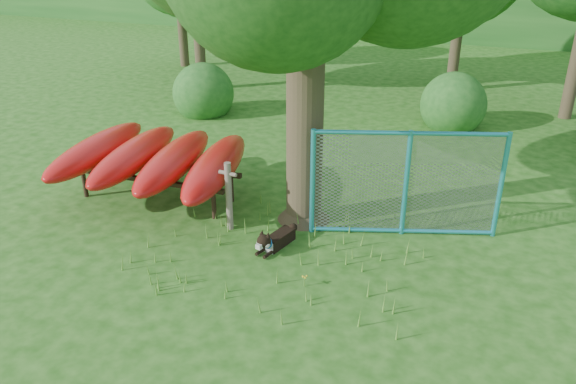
% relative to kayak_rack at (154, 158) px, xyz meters
% --- Properties ---
extents(ground, '(80.00, 80.00, 0.00)m').
position_rel_kayak_rack_xyz_m(ground, '(2.92, -1.93, -0.89)').
color(ground, '#194C0F').
rests_on(ground, ground).
extents(wooden_post, '(0.35, 0.13, 1.29)m').
position_rel_kayak_rack_xyz_m(wooden_post, '(1.93, -0.59, -0.21)').
color(wooden_post, '#695C4E').
rests_on(wooden_post, ground).
extents(kayak_rack, '(3.99, 3.54, 1.16)m').
position_rel_kayak_rack_xyz_m(kayak_rack, '(0.00, 0.00, 0.00)').
color(kayak_rack, black).
rests_on(kayak_rack, ground).
extents(husky_dog, '(0.44, 1.01, 0.46)m').
position_rel_kayak_rack_xyz_m(husky_dog, '(2.96, -0.95, -0.73)').
color(husky_dog, black).
rests_on(husky_dog, ground).
extents(fence_section, '(3.17, 1.16, 3.23)m').
position_rel_kayak_rack_xyz_m(fence_section, '(4.88, 0.39, 0.08)').
color(fence_section, teal).
rests_on(fence_section, ground).
extents(wildflower_clump, '(0.09, 0.08, 0.19)m').
position_rel_kayak_rack_xyz_m(wildflower_clump, '(3.83, -1.82, -0.73)').
color(wildflower_clump, '#5A9430').
rests_on(wildflower_clump, ground).
extents(shrub_left, '(1.80, 1.80, 1.80)m').
position_rel_kayak_rack_xyz_m(shrub_left, '(-2.08, 5.57, -0.89)').
color(shrub_left, '#1D581C').
rests_on(shrub_left, ground).
extents(shrub_mid, '(1.80, 1.80, 1.80)m').
position_rel_kayak_rack_xyz_m(shrub_mid, '(4.92, 7.07, -0.89)').
color(shrub_mid, '#1D581C').
rests_on(shrub_mid, ground).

